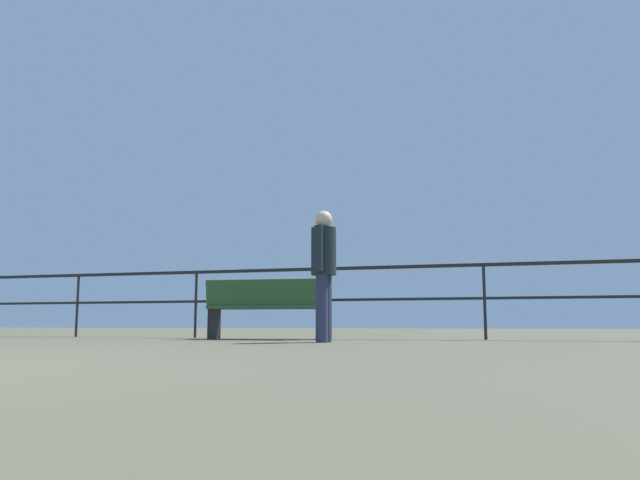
% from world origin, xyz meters
% --- Properties ---
extents(pier_railing, '(25.37, 0.05, 1.10)m').
position_xyz_m(pier_railing, '(0.00, 7.50, 0.82)').
color(pier_railing, black).
rests_on(pier_railing, ground_plane).
extents(bench_near_left, '(1.75, 0.82, 0.87)m').
position_xyz_m(bench_near_left, '(0.35, 6.80, 0.50)').
color(bench_near_left, '#2D552E').
rests_on(bench_near_left, ground_plane).
extents(person_by_bench, '(0.31, 0.52, 1.63)m').
position_xyz_m(person_by_bench, '(1.60, 5.61, 0.94)').
color(person_by_bench, '#292F4C').
rests_on(person_by_bench, ground_plane).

